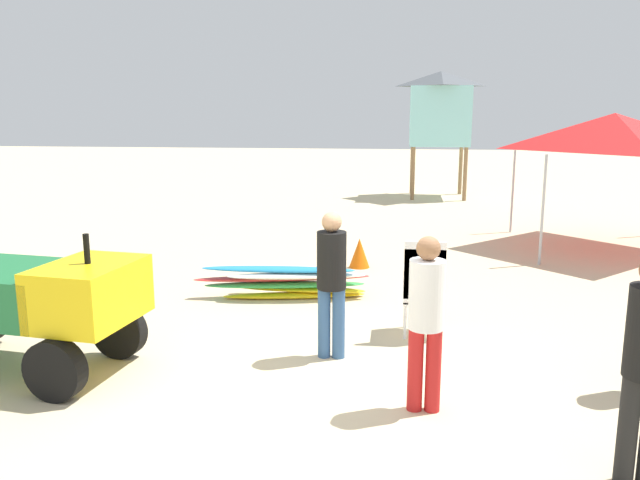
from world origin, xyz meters
TOP-DOWN VIEW (x-y plane):
  - ground at (0.00, 0.00)m, footprint 80.00×80.00m
  - utility_cart at (-2.93, 0.29)m, footprint 2.68×1.57m
  - stacked_plastic_chairs at (1.23, 1.82)m, footprint 0.48×0.48m
  - surfboard_pile at (-0.66, 3.21)m, footprint 2.58×0.86m
  - lifeguard_near_center at (1.18, -0.13)m, footprint 0.32×0.32m
  - lifeguard_far_right at (0.21, 1.03)m, footprint 0.32×0.32m
  - popup_canopy at (4.95, 7.34)m, footprint 3.14×3.14m
  - lifeguard_tower at (2.08, 14.71)m, footprint 1.98×1.98m
  - traffic_cone_near at (-3.78, 2.57)m, footprint 0.40×0.40m
  - traffic_cone_far at (0.25, 5.19)m, footprint 0.36×0.36m

SIDE VIEW (x-z plane):
  - ground at x=0.00m, z-range 0.00..0.00m
  - surfboard_pile at x=-0.66m, z-range 0.01..0.49m
  - traffic_cone_far at x=0.25m, z-range 0.00..0.51m
  - traffic_cone_near at x=-3.78m, z-range 0.00..0.57m
  - stacked_plastic_chairs at x=1.23m, z-range 0.10..1.30m
  - utility_cart at x=-2.93m, z-range 0.03..1.53m
  - lifeguard_near_center at x=1.18m, z-range 0.12..1.74m
  - lifeguard_far_right at x=0.21m, z-range 0.12..1.75m
  - popup_canopy at x=4.95m, z-range 0.97..3.61m
  - lifeguard_tower at x=2.08m, z-range 0.82..4.68m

